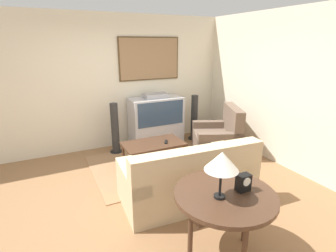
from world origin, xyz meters
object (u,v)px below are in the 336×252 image
at_px(console_table, 225,199).
at_px(coffee_table, 153,145).
at_px(armchair, 218,139).
at_px(speaker_tower_right, 194,119).
at_px(speaker_tower_left, 115,130).
at_px(couch, 188,180).
at_px(table_lamp, 222,162).
at_px(mantel_clock, 243,183).
at_px(tv, 156,121).

bearing_deg(console_table, coffee_table, 85.55).
relative_size(armchair, speaker_tower_right, 1.16).
relative_size(speaker_tower_left, speaker_tower_right, 1.00).
bearing_deg(couch, speaker_tower_left, -74.10).
relative_size(couch, coffee_table, 1.76).
distance_m(armchair, speaker_tower_right, 0.95).
xyz_separation_m(coffee_table, console_table, (-0.17, -2.22, 0.26)).
bearing_deg(console_table, couch, 79.38).
distance_m(armchair, console_table, 2.75).
bearing_deg(table_lamp, console_table, 18.86).
height_order(mantel_clock, speaker_tower_left, speaker_tower_left).
bearing_deg(table_lamp, speaker_tower_left, 92.99).
bearing_deg(tv, couch, -101.98).
height_order(couch, mantel_clock, mantel_clock).
bearing_deg(coffee_table, console_table, -94.45).
bearing_deg(tv, console_table, -101.55).
height_order(table_lamp, speaker_tower_left, table_lamp).
relative_size(couch, table_lamp, 3.98).
distance_m(armchair, table_lamp, 2.92).
bearing_deg(armchair, coffee_table, -66.15).
xyz_separation_m(armchair, mantel_clock, (-1.39, -2.25, 0.52)).
height_order(console_table, speaker_tower_left, speaker_tower_left).
bearing_deg(speaker_tower_right, couch, -123.22).
height_order(tv, speaker_tower_right, tv).
relative_size(tv, armchair, 0.95).
xyz_separation_m(console_table, speaker_tower_right, (1.58, 3.15, -0.18)).
distance_m(tv, speaker_tower_left, 0.92).
bearing_deg(speaker_tower_right, tv, 175.69).
bearing_deg(table_lamp, speaker_tower_right, 62.23).
distance_m(console_table, mantel_clock, 0.24).
relative_size(armchair, mantel_clock, 6.84).
bearing_deg(coffee_table, speaker_tower_left, 115.28).
bearing_deg(coffee_table, speaker_tower_right, 33.35).
bearing_deg(mantel_clock, couch, 89.53).
bearing_deg(armchair, console_table, -11.39).
height_order(tv, table_lamp, table_lamp).
relative_size(console_table, speaker_tower_left, 0.98).
xyz_separation_m(coffee_table, mantel_clock, (0.01, -2.26, 0.42)).
xyz_separation_m(console_table, mantel_clock, (0.19, -0.03, 0.16)).
xyz_separation_m(tv, coffee_table, (-0.48, -0.99, -0.12)).
distance_m(table_lamp, speaker_tower_right, 3.65).
bearing_deg(speaker_tower_left, speaker_tower_right, 0.00).
distance_m(table_lamp, mantel_clock, 0.40).
xyz_separation_m(console_table, table_lamp, (-0.10, -0.03, 0.44)).
distance_m(coffee_table, mantel_clock, 2.30).
bearing_deg(tv, speaker_tower_right, -4.31).
bearing_deg(couch, coffee_table, -85.31).
distance_m(couch, coffee_table, 1.19).
relative_size(couch, armchair, 1.56).
bearing_deg(coffee_table, tv, 64.04).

